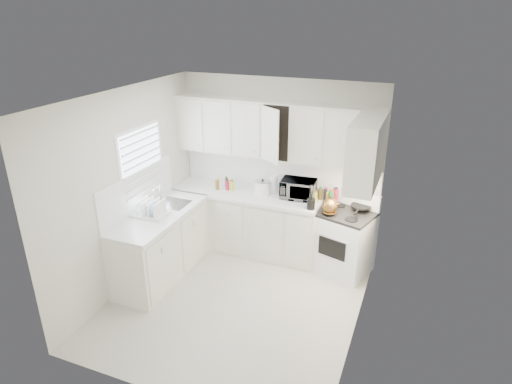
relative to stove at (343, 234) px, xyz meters
The scene contains 35 objects.
floor 1.75m from the stove, 130.87° to the right, with size 3.20×3.20×0.00m, color beige.
ceiling 2.62m from the stove, 130.87° to the right, with size 3.20×3.20×0.00m, color white.
wall_back 1.35m from the stove, 162.29° to the left, with size 3.00×3.00×0.00m, color beige.
wall_front 3.14m from the stove, 110.81° to the right, with size 3.00×3.00×0.00m, color beige.
wall_left 2.96m from the stove, 154.13° to the right, with size 3.20×3.20×0.00m, color beige.
wall_right 1.51m from the stove, 71.67° to the right, with size 3.20×3.20×0.00m, color beige.
window_blinds 2.89m from the stove, 160.59° to the right, with size 0.06×0.96×1.06m, color white, non-canonical shape.
lower_cabinets_back 1.48m from the stove, behind, with size 2.22×0.60×0.90m, color beige, non-canonical shape.
lower_cabinets_left 2.52m from the stove, 155.24° to the right, with size 0.60×1.60×0.90m, color beige, non-canonical shape.
countertop_back 1.52m from the stove, behind, with size 2.24×0.64×0.05m, color silver.
countertop_left 2.53m from the stove, 155.15° to the right, with size 0.64×1.62×0.05m, color silver.
backsplash_back 1.31m from the stove, 162.77° to the left, with size 2.98×0.02×0.55m, color silver.
backsplash_left 2.86m from the stove, 157.75° to the right, with size 0.02×1.60×0.55m, color silver.
upper_cabinets_back 1.44m from the stove, behind, with size 3.00×0.33×0.80m, color beige, non-canonical shape.
upper_cabinets_right 1.05m from the stove, 60.01° to the right, with size 0.33×0.90×0.80m, color beige, non-canonical shape.
sink 2.43m from the stove, 162.81° to the right, with size 0.42×0.38×0.30m, color gray, non-canonical shape.
stove is the anchor object (origin of this frame).
tea_kettle 0.54m from the stove, 138.37° to the right, with size 0.26×0.22×0.24m, color olive, non-canonical shape.
frying_pan 0.46m from the stove, 41.63° to the left, with size 0.28×0.47×0.04m, color black, non-canonical shape.
microwave 0.90m from the stove, 168.95° to the left, with size 0.49×0.27×0.33m, color gray.
rice_cooker 1.33m from the stove, behind, with size 0.23×0.23×0.23m, color white, non-canonical shape.
paper_towel 1.23m from the stove, behind, with size 0.12×0.12×0.27m, color white.
utensil_crock 0.73m from the stove, 159.32° to the right, with size 0.12×0.12×0.36m, color black, non-canonical shape.
dish_rack 2.65m from the stove, 154.25° to the right, with size 0.44×0.33×0.24m, color white, non-canonical shape.
spice_left_0 1.99m from the stove, behind, with size 0.06×0.06×0.13m, color brown.
spice_left_1 1.91m from the stove, behind, with size 0.06×0.06×0.13m, color #216428.
spice_left_2 1.85m from the stove, behind, with size 0.06×0.06×0.13m, color #B11738.
spice_left_3 1.77m from the stove, behind, with size 0.06×0.06×0.13m, color #BECC30.
sauce_right_0 0.72m from the stove, 157.76° to the left, with size 0.06×0.06×0.19m, color #B11738.
sauce_right_1 0.67m from the stove, 161.97° to the left, with size 0.06×0.06×0.19m, color #BECC30.
sauce_right_2 0.65m from the stove, 152.40° to the left, with size 0.06×0.06×0.19m, color brown.
sauce_right_3 0.60m from the stove, 156.69° to the left, with size 0.06×0.06×0.19m, color black.
sauce_right_4 0.59m from the stove, 144.07° to the left, with size 0.06×0.06×0.19m, color brown.
sauce_right_5 0.54m from the stove, 147.50° to the left, with size 0.06×0.06×0.19m, color #216428.
sauce_right_6 0.54m from the stove, 130.26° to the left, with size 0.06×0.06×0.19m, color #B11738.
Camera 1 is at (1.97, -4.24, 3.47)m, focal length 31.03 mm.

